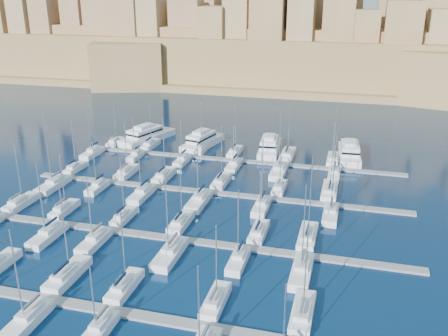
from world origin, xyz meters
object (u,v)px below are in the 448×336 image
(sailboat_2, at_px, (67,275))
(motor_yacht_a, at_px, (146,135))
(sailboat_4, at_px, (216,301))
(motor_yacht_c, at_px, (269,146))
(motor_yacht_d, at_px, (349,152))
(motor_yacht_b, at_px, (202,141))

(sailboat_2, height_order, motor_yacht_a, sailboat_2)
(sailboat_4, xyz_separation_m, motor_yacht_c, (-4.95, 70.24, 1.00))
(sailboat_2, height_order, motor_yacht_d, sailboat_2)
(sailboat_2, relative_size, motor_yacht_a, 0.78)
(sailboat_2, bearing_deg, motor_yacht_c, 74.83)
(sailboat_2, bearing_deg, sailboat_4, -1.53)
(motor_yacht_c, bearing_deg, motor_yacht_b, 179.55)
(sailboat_2, relative_size, motor_yacht_d, 0.86)
(motor_yacht_d, bearing_deg, sailboat_4, -102.83)
(sailboat_4, distance_m, motor_yacht_b, 74.40)
(motor_yacht_a, bearing_deg, sailboat_2, -76.10)
(motor_yacht_b, xyz_separation_m, motor_yacht_c, (19.10, -0.15, -0.00))
(motor_yacht_a, xyz_separation_m, motor_yacht_d, (57.43, -0.73, 0.00))
(sailboat_4, relative_size, motor_yacht_b, 0.72)
(motor_yacht_b, xyz_separation_m, motor_yacht_d, (40.14, 0.27, 0.00))
(motor_yacht_a, height_order, motor_yacht_d, same)
(sailboat_4, bearing_deg, motor_yacht_c, 94.03)
(motor_yacht_a, xyz_separation_m, motor_yacht_c, (36.39, -1.15, 0.00))
(sailboat_2, bearing_deg, motor_yacht_a, 103.90)
(motor_yacht_c, bearing_deg, motor_yacht_d, 1.15)
(motor_yacht_b, bearing_deg, motor_yacht_c, -0.45)
(sailboat_2, distance_m, motor_yacht_d, 80.62)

